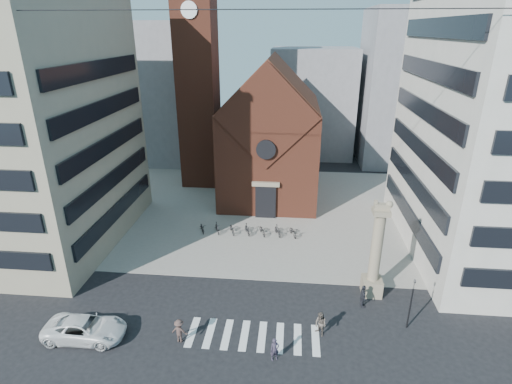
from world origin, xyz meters
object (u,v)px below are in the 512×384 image
white_car (85,329)px  pedestrian_0 (275,350)px  pedestrian_1 (321,324)px  scooter_0 (202,228)px  traffic_light (411,303)px  lion_column (375,259)px  pedestrian_2 (363,296)px

white_car → pedestrian_0: size_ratio=3.39×
pedestrian_1 → scooter_0: 19.25m
traffic_light → scooter_0: traffic_light is taller
pedestrian_1 → traffic_light: bearing=59.2°
lion_column → traffic_light: lion_column is taller
pedestrian_0 → pedestrian_1: pedestrian_1 is taller
lion_column → pedestrian_0: lion_column is taller
white_car → pedestrian_1: size_ratio=3.02×
pedestrian_1 → lion_column: bearing=97.0°
traffic_light → pedestrian_2: (-3.00, 2.20, -1.30)m
pedestrian_0 → scooter_0: (-8.93, 17.64, -0.30)m
lion_column → pedestrian_2: lion_column is taller
lion_column → pedestrian_1: size_ratio=4.51×
white_car → traffic_light: bearing=-83.1°
traffic_light → scooter_0: (-18.70, 13.56, -1.73)m
pedestrian_1 → pedestrian_2: bearing=92.5°
pedestrian_0 → traffic_light: bearing=0.6°
traffic_light → scooter_0: bearing=144.1°
white_car → pedestrian_2: bearing=-76.1°
pedestrian_1 → scooter_0: size_ratio=1.00×
white_car → pedestrian_2: size_ratio=2.93×
white_car → pedestrian_1: bearing=-84.7°
traffic_light → white_car: bearing=-172.0°
lion_column → white_car: bearing=-161.3°
pedestrian_2 → scooter_0: (-15.70, 11.35, -0.43)m
traffic_light → pedestrian_0: bearing=-157.3°
pedestrian_1 → pedestrian_2: 5.05m
scooter_0 → traffic_light: bearing=-57.3°
traffic_light → pedestrian_1: size_ratio=2.23×
pedestrian_0 → pedestrian_1: size_ratio=0.89×
lion_column → scooter_0: (-16.71, 9.56, -2.90)m
traffic_light → pedestrian_2: size_ratio=2.17×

